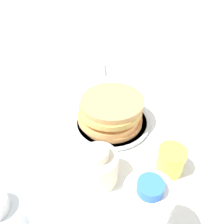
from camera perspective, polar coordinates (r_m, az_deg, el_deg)
The scene contains 7 objects.
ground_plane at distance 0.70m, azimuth -0.40°, elevation -2.00°, with size 4.00×4.00×0.00m, color white.
plate at distance 0.69m, azimuth 0.00°, elevation -2.57°, with size 0.24×0.24×0.01m.
pancake_stack at distance 0.66m, azimuth -0.28°, elevation 0.33°, with size 0.20×0.20×0.08m.
juice_glass at distance 0.56m, azimuth 15.08°, elevation -12.13°, with size 0.07×0.07×0.07m.
cream_jug at distance 0.53m, azimuth -3.65°, elevation -14.06°, with size 0.09×0.09×0.10m.
water_bottle_mid at distance 0.42m, azimuth 8.37°, elevation -25.70°, with size 0.08×0.08×0.20m.
napkin at distance 0.97m, azimuth -5.48°, elevation 11.18°, with size 0.15×0.15×0.02m.
Camera 1 is at (-0.46, -0.25, 0.47)m, focal length 35.00 mm.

